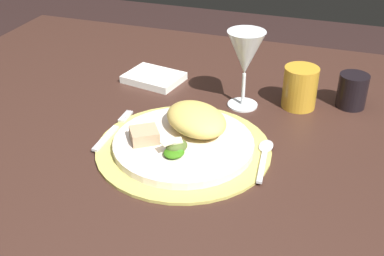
% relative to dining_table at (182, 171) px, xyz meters
% --- Properties ---
extents(dining_table, '(1.38, 1.07, 0.71)m').
position_rel_dining_table_xyz_m(dining_table, '(0.00, 0.00, 0.00)').
color(dining_table, '#38211A').
rests_on(dining_table, ground).
extents(placemat, '(0.33, 0.33, 0.01)m').
position_rel_dining_table_xyz_m(placemat, '(0.04, -0.09, 0.12)').
color(placemat, tan).
rests_on(placemat, dining_table).
extents(dinner_plate, '(0.27, 0.27, 0.01)m').
position_rel_dining_table_xyz_m(dinner_plate, '(0.04, -0.09, 0.13)').
color(dinner_plate, silver).
rests_on(dinner_plate, placemat).
extents(pasta_serving, '(0.17, 0.17, 0.05)m').
position_rel_dining_table_xyz_m(pasta_serving, '(0.05, -0.04, 0.16)').
color(pasta_serving, '#DFBE5C').
rests_on(pasta_serving, dinner_plate).
extents(salad_greens, '(0.05, 0.07, 0.03)m').
position_rel_dining_table_xyz_m(salad_greens, '(0.04, -0.13, 0.15)').
color(salad_greens, '#326E12').
rests_on(salad_greens, dinner_plate).
extents(bread_piece, '(0.07, 0.07, 0.02)m').
position_rel_dining_table_xyz_m(bread_piece, '(-0.03, -0.11, 0.15)').
color(bread_piece, tan).
rests_on(bread_piece, dinner_plate).
extents(fork, '(0.01, 0.16, 0.00)m').
position_rel_dining_table_xyz_m(fork, '(-0.12, -0.09, 0.13)').
color(fork, silver).
rests_on(fork, placemat).
extents(spoon, '(0.03, 0.14, 0.01)m').
position_rel_dining_table_xyz_m(spoon, '(0.19, -0.06, 0.13)').
color(spoon, silver).
rests_on(spoon, placemat).
extents(napkin, '(0.15, 0.12, 0.02)m').
position_rel_dining_table_xyz_m(napkin, '(-0.14, 0.18, 0.13)').
color(napkin, white).
rests_on(napkin, dining_table).
extents(wine_glass, '(0.08, 0.08, 0.17)m').
position_rel_dining_table_xyz_m(wine_glass, '(0.10, 0.12, 0.24)').
color(wine_glass, silver).
rests_on(wine_glass, dining_table).
extents(amber_tumbler, '(0.07, 0.07, 0.09)m').
position_rel_dining_table_xyz_m(amber_tumbler, '(0.22, 0.16, 0.17)').
color(amber_tumbler, gold).
rests_on(amber_tumbler, dining_table).
extents(dark_tumbler, '(0.06, 0.06, 0.08)m').
position_rel_dining_table_xyz_m(dark_tumbler, '(0.33, 0.20, 0.16)').
color(dark_tumbler, black).
rests_on(dark_tumbler, dining_table).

